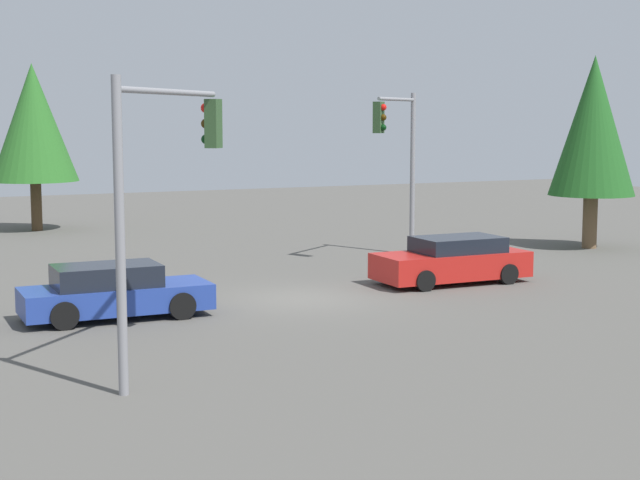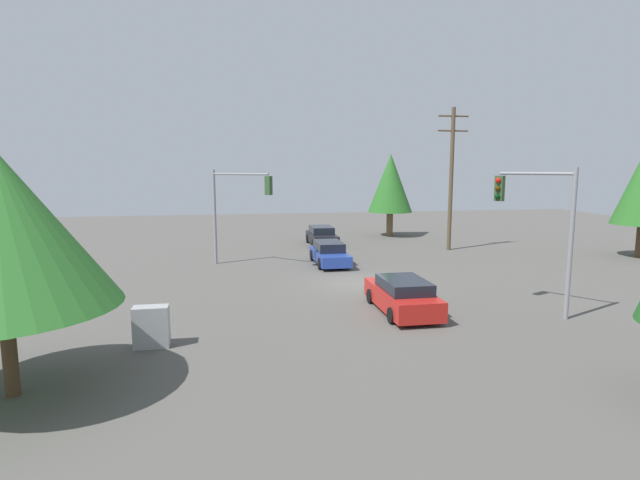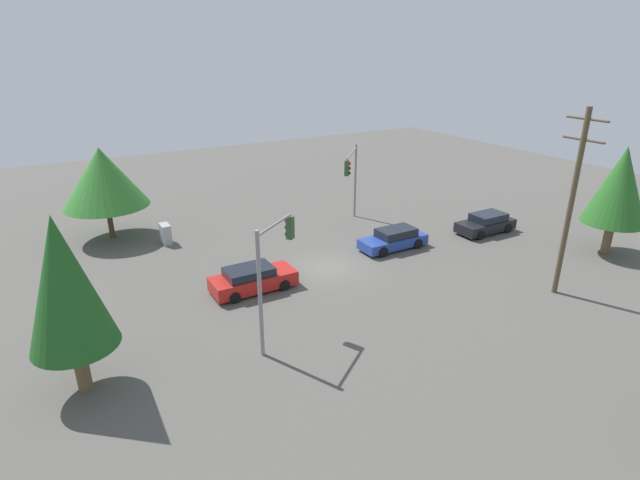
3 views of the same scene
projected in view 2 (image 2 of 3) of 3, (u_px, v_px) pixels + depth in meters
ground_plane at (358, 284)px, 25.39m from camera, size 80.00×80.00×0.00m
sedan_red at (402, 296)px, 20.31m from camera, size 2.01×4.70×1.40m
sedan_blue at (329, 253)px, 30.42m from camera, size 1.89×4.65×1.37m
sedan_dark at (322, 236)px, 38.04m from camera, size 1.96×4.44×1.41m
traffic_signal_main at (237, 200)px, 29.19m from camera, size 3.40×3.12×5.73m
traffic_signal_cross at (540, 215)px, 19.70m from camera, size 2.06×2.66×5.87m
utility_pole_tall at (451, 176)px, 35.11m from camera, size 2.20×0.28×10.00m
electrical_cabinet at (151, 327)px, 16.30m from camera, size 1.13×0.58×1.37m
tree_corner at (390, 183)px, 42.41m from camera, size 3.76×3.76×7.01m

